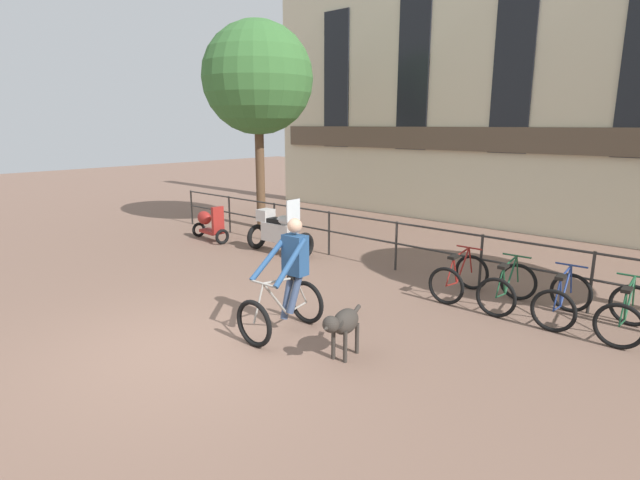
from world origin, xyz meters
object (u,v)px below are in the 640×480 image
object	(u,v)px
parked_motorcycle	(279,231)
parked_bicycle_mid_right	(563,300)
parked_bicycle_mid_left	(507,288)
parked_bicycle_far_end	(626,314)
parked_bicycle_near_lamp	(459,277)
cyclist_with_bike	(288,283)
parked_scooter	(209,223)
dog	(343,324)

from	to	relation	value
parked_motorcycle	parked_bicycle_mid_right	size ratio (longest dim) A/B	1.49
parked_motorcycle	parked_bicycle_mid_left	size ratio (longest dim) A/B	1.50
parked_bicycle_mid_left	parked_bicycle_far_end	bearing A→B (deg)	177.50
parked_bicycle_near_lamp	parked_bicycle_mid_right	world-z (taller)	same
parked_motorcycle	parked_bicycle_far_end	distance (m)	7.24
parked_bicycle_mid_right	parked_motorcycle	bearing A→B (deg)	-2.45
cyclist_with_bike	parked_scooter	size ratio (longest dim) A/B	1.30
cyclist_with_bike	parked_bicycle_mid_right	distance (m)	4.30
parked_bicycle_far_end	parked_scooter	xyz separation A→B (m)	(-9.66, -0.32, 0.10)
parked_bicycle_mid_left	parked_bicycle_far_end	distance (m)	1.74
parked_motorcycle	parked_bicycle_near_lamp	world-z (taller)	parked_motorcycle
cyclist_with_bike	parked_bicycle_mid_right	xyz separation A→B (m)	(2.92, 3.14, -0.41)
parked_bicycle_near_lamp	parked_scooter	size ratio (longest dim) A/B	0.86
parked_bicycle_near_lamp	parked_scooter	distance (m)	7.05
dog	parked_bicycle_mid_right	xyz separation A→B (m)	(1.75, 3.28, -0.13)
cyclist_with_bike	parked_bicycle_mid_right	size ratio (longest dim) A/B	1.49
cyclist_with_bike	parked_bicycle_mid_right	world-z (taller)	cyclist_with_bike
dog	parked_bicycle_mid_left	size ratio (longest dim) A/B	0.81
parked_motorcycle	parked_bicycle_near_lamp	size ratio (longest dim) A/B	1.51
parked_bicycle_mid_left	parked_scooter	xyz separation A→B (m)	(-7.92, -0.32, 0.10)
parked_bicycle_mid_left	parked_scooter	bearing A→B (deg)	-0.21
dog	parked_motorcycle	world-z (taller)	parked_motorcycle
parked_scooter	parked_bicycle_mid_right	bearing A→B (deg)	-82.60
parked_bicycle_mid_right	parked_bicycle_far_end	size ratio (longest dim) A/B	1.01
parked_bicycle_far_end	parked_scooter	distance (m)	9.67
parked_scooter	parked_motorcycle	bearing A→B (deg)	-78.27
parked_bicycle_mid_left	parked_bicycle_mid_right	distance (m)	0.87
parked_bicycle_near_lamp	parked_motorcycle	bearing A→B (deg)	-1.22
dog	parked_bicycle_mid_right	bearing A→B (deg)	52.79
parked_bicycle_near_lamp	parked_bicycle_far_end	bearing A→B (deg)	178.22
parked_bicycle_near_lamp	parked_bicycle_mid_right	size ratio (longest dim) A/B	0.99
parked_bicycle_mid_left	parked_bicycle_far_end	size ratio (longest dim) A/B	1.01
parked_bicycle_mid_left	parked_bicycle_mid_right	world-z (taller)	same
parked_bicycle_far_end	dog	bearing A→B (deg)	49.60
parked_motorcycle	parked_bicycle_near_lamp	xyz separation A→B (m)	(4.63, 0.05, -0.20)
cyclist_with_bike	parked_bicycle_near_lamp	distance (m)	3.37
dog	parked_bicycle_far_end	bearing A→B (deg)	42.24
dog	parked_bicycle_mid_left	world-z (taller)	parked_bicycle_mid_left
parked_bicycle_near_lamp	parked_bicycle_far_end	distance (m)	2.61
dog	parked_scooter	xyz separation A→B (m)	(-7.04, 2.96, -0.03)
parked_bicycle_mid_left	dog	bearing A→B (deg)	72.46
dog	parked_bicycle_mid_right	size ratio (longest dim) A/B	0.81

